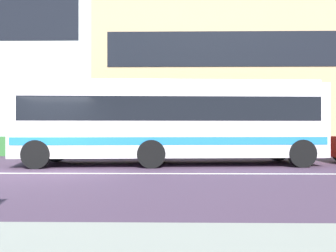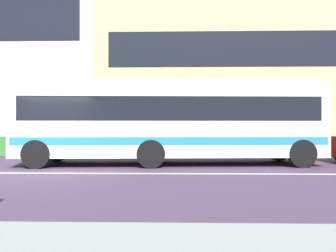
{
  "view_description": "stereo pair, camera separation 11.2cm",
  "coord_description": "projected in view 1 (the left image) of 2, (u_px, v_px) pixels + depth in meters",
  "views": [
    {
      "loc": [
        4.16,
        -10.02,
        1.44
      ],
      "look_at": [
        3.96,
        2.68,
        1.49
      ],
      "focal_mm": 34.63,
      "sensor_mm": 36.0,
      "label": 1
    },
    {
      "loc": [
        4.27,
        -10.02,
        1.44
      ],
      "look_at": [
        3.96,
        2.68,
        1.49
      ],
      "focal_mm": 34.63,
      "sensor_mm": 36.0,
      "label": 2
    }
  ],
  "objects": [
    {
      "name": "lane_centre_line",
      "position": [
        40.0,
        173.0,
        10.08
      ],
      "size": [
        60.0,
        0.16,
        0.01
      ],
      "primitive_type": "cube",
      "color": "silver",
      "rests_on": "ground_plane"
    },
    {
      "name": "apartment_block_right",
      "position": [
        271.0,
        77.0,
        24.74
      ],
      "size": [
        25.0,
        10.76,
        10.59
      ],
      "color": "tan",
      "rests_on": "ground_plane"
    },
    {
      "name": "ground_plane",
      "position": [
        40.0,
        173.0,
        10.08
      ],
      "size": [
        160.0,
        160.0,
        0.0
      ],
      "primitive_type": "plane",
      "color": "#473348"
    },
    {
      "name": "hedge_row_far",
      "position": [
        94.0,
        146.0,
        16.52
      ],
      "size": [
        23.13,
        1.1,
        0.95
      ],
      "primitive_type": "cube",
      "color": "#367435",
      "rests_on": "ground_plane"
    },
    {
      "name": "transit_bus",
      "position": [
        170.0,
        119.0,
        12.56
      ],
      "size": [
        11.52,
        3.16,
        3.16
      ],
      "color": "silver",
      "rests_on": "ground_plane"
    }
  ]
}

